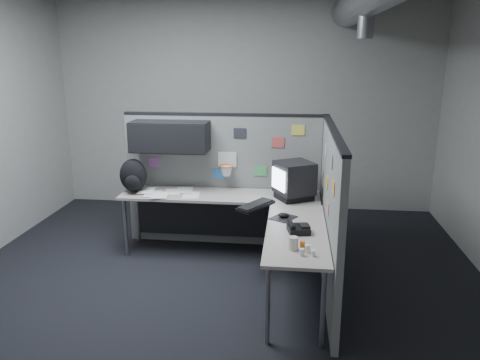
# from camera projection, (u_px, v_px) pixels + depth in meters

# --- Properties ---
(room) EXTENTS (5.62, 5.62, 3.22)m
(room) POSITION_uv_depth(u_px,v_px,m) (275.00, 79.00, 4.05)
(room) COLOR black
(room) RESTS_ON ground
(partition_back) EXTENTS (2.44, 0.42, 1.63)m
(partition_back) POSITION_uv_depth(u_px,v_px,m) (210.00, 166.00, 5.61)
(partition_back) COLOR slate
(partition_back) RESTS_ON ground
(partition_right) EXTENTS (0.07, 2.23, 1.63)m
(partition_right) POSITION_uv_depth(u_px,v_px,m) (330.00, 212.00, 4.53)
(partition_right) COLOR slate
(partition_right) RESTS_ON ground
(desk) EXTENTS (2.31, 2.11, 0.73)m
(desk) POSITION_uv_depth(u_px,v_px,m) (238.00, 212.00, 5.16)
(desk) COLOR #A09891
(desk) RESTS_ON ground
(monitor) EXTENTS (0.51, 0.51, 0.42)m
(monitor) POSITION_uv_depth(u_px,v_px,m) (294.00, 180.00, 5.19)
(monitor) COLOR black
(monitor) RESTS_ON desk
(keyboard) EXTENTS (0.40, 0.51, 0.04)m
(keyboard) POSITION_uv_depth(u_px,v_px,m) (256.00, 205.00, 4.96)
(keyboard) COLOR black
(keyboard) RESTS_ON desk
(mouse) EXTENTS (0.29, 0.31, 0.05)m
(mouse) POSITION_uv_depth(u_px,v_px,m) (283.00, 216.00, 4.64)
(mouse) COLOR black
(mouse) RESTS_ON desk
(phone) EXTENTS (0.22, 0.24, 0.10)m
(phone) POSITION_uv_depth(u_px,v_px,m) (298.00, 228.00, 4.27)
(phone) COLOR black
(phone) RESTS_ON desk
(bottles) EXTENTS (0.14, 0.15, 0.08)m
(bottles) POSITION_uv_depth(u_px,v_px,m) (306.00, 249.00, 3.82)
(bottles) COLOR silver
(bottles) RESTS_ON desk
(cup) EXTENTS (0.09, 0.09, 0.11)m
(cup) POSITION_uv_depth(u_px,v_px,m) (293.00, 243.00, 3.89)
(cup) COLOR beige
(cup) RESTS_ON desk
(papers) EXTENTS (0.77, 0.53, 0.02)m
(papers) POSITION_uv_depth(u_px,v_px,m) (168.00, 193.00, 5.45)
(papers) COLOR white
(papers) RESTS_ON desk
(backpack) EXTENTS (0.35, 0.32, 0.39)m
(backpack) POSITION_uv_depth(u_px,v_px,m) (133.00, 176.00, 5.46)
(backpack) COLOR black
(backpack) RESTS_ON desk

